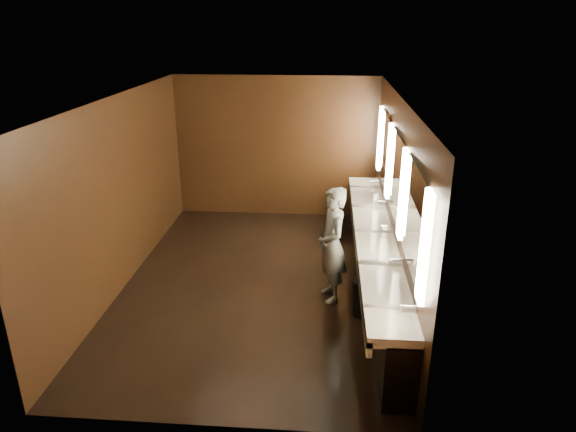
# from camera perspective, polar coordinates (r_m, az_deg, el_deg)

# --- Properties ---
(floor) EXTENTS (6.00, 6.00, 0.00)m
(floor) POSITION_cam_1_polar(r_m,az_deg,el_deg) (7.99, -3.38, -7.36)
(floor) COLOR black
(floor) RESTS_ON ground
(ceiling) EXTENTS (4.00, 6.00, 0.02)m
(ceiling) POSITION_cam_1_polar(r_m,az_deg,el_deg) (7.10, -3.88, 12.93)
(ceiling) COLOR #2D2D2B
(ceiling) RESTS_ON wall_back
(wall_back) EXTENTS (4.00, 0.02, 2.80)m
(wall_back) POSITION_cam_1_polar(r_m,az_deg,el_deg) (10.29, -1.31, 7.60)
(wall_back) COLOR black
(wall_back) RESTS_ON floor
(wall_front) EXTENTS (4.00, 0.02, 2.80)m
(wall_front) POSITION_cam_1_polar(r_m,az_deg,el_deg) (4.74, -8.65, -9.68)
(wall_front) COLOR black
(wall_front) RESTS_ON floor
(wall_left) EXTENTS (0.02, 6.00, 2.80)m
(wall_left) POSITION_cam_1_polar(r_m,az_deg,el_deg) (7.95, -18.06, 2.44)
(wall_left) COLOR black
(wall_left) RESTS_ON floor
(wall_right) EXTENTS (0.02, 6.00, 2.80)m
(wall_right) POSITION_cam_1_polar(r_m,az_deg,el_deg) (7.42, 11.87, 1.75)
(wall_right) COLOR black
(wall_right) RESTS_ON floor
(sink_counter) EXTENTS (0.55, 5.40, 1.01)m
(sink_counter) POSITION_cam_1_polar(r_m,az_deg,el_deg) (7.74, 9.85, -4.53)
(sink_counter) COLOR black
(sink_counter) RESTS_ON floor
(mirror_band) EXTENTS (0.06, 5.03, 1.15)m
(mirror_band) POSITION_cam_1_polar(r_m,az_deg,el_deg) (7.31, 11.92, 4.34)
(mirror_band) COLOR #FAE5B7
(mirror_band) RESTS_ON wall_right
(person) EXTENTS (0.54, 0.69, 1.68)m
(person) POSITION_cam_1_polar(r_m,az_deg,el_deg) (7.21, 4.94, -3.24)
(person) COLOR #83A9C3
(person) RESTS_ON floor
(trash_bin) EXTENTS (0.39, 0.39, 0.50)m
(trash_bin) POSITION_cam_1_polar(r_m,az_deg,el_deg) (7.15, 8.49, -8.93)
(trash_bin) COLOR black
(trash_bin) RESTS_ON floor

